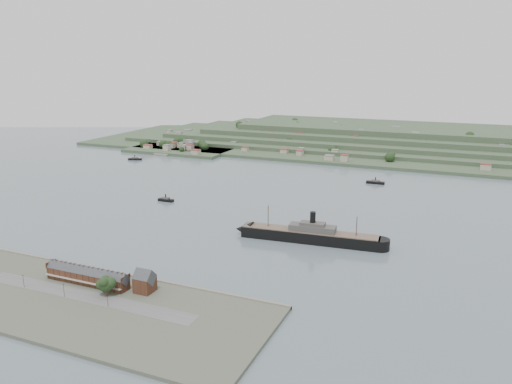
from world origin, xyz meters
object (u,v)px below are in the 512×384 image
at_px(steamship, 306,235).
at_px(fig_tree, 106,284).
at_px(gabled_building, 145,281).
at_px(terrace_row, 87,276).
at_px(tugboat, 166,200).

relative_size(steamship, fig_tree, 9.85).
distance_m(gabled_building, fig_tree, 21.06).
bearing_deg(fig_tree, steamship, 60.58).
bearing_deg(terrace_row, tugboat, 108.75).
height_order(tugboat, fig_tree, fig_tree).
distance_m(steamship, fig_tree, 151.29).
xyz_separation_m(steamship, tugboat, (-154.36, 51.54, -3.39)).
height_order(terrace_row, gabled_building, gabled_building).
height_order(steamship, tugboat, steamship).
bearing_deg(tugboat, terrace_row, -71.25).
height_order(gabled_building, tugboat, gabled_building).
distance_m(gabled_building, steamship, 132.15).
height_order(steamship, fig_tree, steamship).
relative_size(steamship, tugboat, 7.33).
height_order(terrace_row, steamship, steamship).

